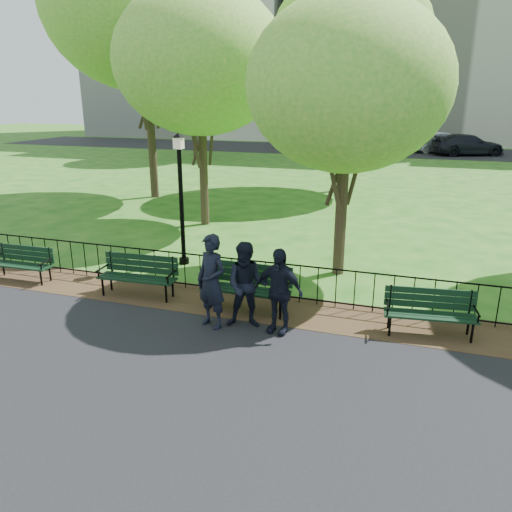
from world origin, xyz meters
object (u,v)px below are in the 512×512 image
(tree_near_w, at_px, (200,61))
(sedan_dark, at_px, (467,145))
(person_mid, at_px, (247,285))
(person_right, at_px, (278,291))
(tree_near_e, at_px, (348,85))
(person_left, at_px, (212,282))
(sedan_silver, at_px, (441,142))
(taxi, at_px, (311,143))
(tree_mid_w, at_px, (143,3))
(tree_far_c, at_px, (352,38))
(park_bench_left_b, at_px, (23,259))
(park_bench_right_a, at_px, (430,307))
(park_bench_left_a, at_px, (139,271))
(tree_far_w, at_px, (192,65))
(lamppost, at_px, (181,195))
(park_bench_main, at_px, (233,280))

(tree_near_w, distance_m, sedan_dark, 28.31)
(person_mid, relative_size, person_right, 1.02)
(tree_near_e, height_order, sedan_dark, tree_near_e)
(person_left, xyz_separation_m, sedan_silver, (4.95, 34.98, -0.14))
(sedan_silver, bearing_deg, taxi, 81.09)
(tree_near_w, relative_size, person_mid, 4.54)
(taxi, relative_size, sedan_dark, 0.73)
(tree_mid_w, xyz_separation_m, person_mid, (8.40, -11.30, -7.09))
(tree_mid_w, relative_size, tree_far_c, 1.16)
(park_bench_left_b, xyz_separation_m, park_bench_right_a, (9.63, 0.03, 0.02))
(park_bench_left_b, relative_size, person_mid, 0.95)
(park_bench_left_a, xyz_separation_m, park_bench_right_a, (6.33, 0.02, -0.03))
(park_bench_left_a, bearing_deg, tree_mid_w, 114.00)
(park_bench_left_b, height_order, tree_far_w, tree_far_w)
(person_right, height_order, sedan_silver, person_right)
(person_left, bearing_deg, tree_near_e, 85.63)
(park_bench_left_a, distance_m, sedan_silver, 34.75)
(taxi, bearing_deg, tree_near_w, -171.62)
(park_bench_left_b, bearing_deg, person_left, -11.41)
(tree_near_e, bearing_deg, tree_far_w, 123.04)
(lamppost, height_order, sedan_silver, lamppost)
(tree_far_w, bearing_deg, tree_near_w, -64.19)
(tree_near_w, relative_size, sedan_silver, 1.62)
(park_bench_left_a, bearing_deg, tree_near_w, 97.44)
(tree_far_w, bearing_deg, taxi, 43.36)
(tree_mid_w, height_order, sedan_silver, tree_mid_w)
(park_bench_main, xyz_separation_m, tree_far_c, (0.06, 14.89, 6.20))
(park_bench_right_a, bearing_deg, park_bench_left_a, 173.01)
(tree_near_w, distance_m, person_left, 9.54)
(park_bench_left_b, bearing_deg, lamppost, 35.09)
(tree_near_e, bearing_deg, tree_mid_w, 141.72)
(park_bench_right_a, xyz_separation_m, tree_mid_w, (-11.83, 10.50, 7.42))
(park_bench_main, bearing_deg, person_mid, -51.75)
(tree_near_e, bearing_deg, park_bench_right_a, -52.69)
(park_bench_left_b, height_order, sedan_silver, sedan_silver)
(person_left, bearing_deg, park_bench_left_a, 177.34)
(lamppost, distance_m, taxi, 29.15)
(tree_far_w, height_order, sedan_dark, tree_far_w)
(park_bench_main, height_order, lamppost, lamppost)
(park_bench_main, xyz_separation_m, park_bench_left_b, (-5.62, 0.04, -0.12))
(tree_far_c, bearing_deg, taxi, 107.59)
(park_bench_left_a, relative_size, sedan_dark, 0.34)
(park_bench_main, relative_size, sedan_dark, 0.37)
(park_bench_left_a, relative_size, tree_far_c, 0.19)
(park_bench_right_a, height_order, tree_near_e, tree_near_e)
(sedan_dark, bearing_deg, tree_far_c, 135.90)
(tree_far_c, height_order, person_right, tree_far_c)
(park_bench_main, xyz_separation_m, lamppost, (-2.38, 2.43, 1.26))
(lamppost, relative_size, sedan_dark, 0.65)
(tree_far_c, xyz_separation_m, sedan_dark, (6.68, 17.69, -6.05))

